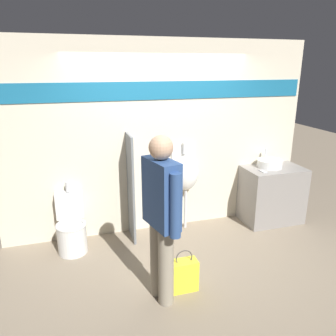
{
  "coord_description": "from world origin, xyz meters",
  "views": [
    {
      "loc": [
        -1.18,
        -3.78,
        2.34
      ],
      "look_at": [
        0.0,
        0.17,
        1.05
      ],
      "focal_mm": 35.0,
      "sensor_mm": 36.0,
      "label": 1
    }
  ],
  "objects_px": {
    "sink_basin": "(270,163)",
    "person_in_vest": "(161,214)",
    "cell_phone": "(263,171)",
    "urinal_near_counter": "(186,173)",
    "toilet": "(71,228)",
    "shopping_bag": "(184,275)"
  },
  "relations": [
    {
      "from": "urinal_near_counter",
      "to": "person_in_vest",
      "type": "distance_m",
      "value": 1.62
    },
    {
      "from": "cell_phone",
      "to": "shopping_bag",
      "type": "xyz_separation_m",
      "value": [
        -1.59,
        -1.09,
        -0.69
      ]
    },
    {
      "from": "shopping_bag",
      "to": "person_in_vest",
      "type": "bearing_deg",
      "value": -167.71
    },
    {
      "from": "sink_basin",
      "to": "cell_phone",
      "type": "relative_size",
      "value": 2.68
    },
    {
      "from": "sink_basin",
      "to": "toilet",
      "type": "relative_size",
      "value": 0.42
    },
    {
      "from": "sink_basin",
      "to": "shopping_bag",
      "type": "distance_m",
      "value": 2.33
    },
    {
      "from": "cell_phone",
      "to": "person_in_vest",
      "type": "relative_size",
      "value": 0.08
    },
    {
      "from": "urinal_near_counter",
      "to": "toilet",
      "type": "distance_m",
      "value": 1.74
    },
    {
      "from": "sink_basin",
      "to": "toilet",
      "type": "distance_m",
      "value": 3.02
    },
    {
      "from": "cell_phone",
      "to": "urinal_near_counter",
      "type": "height_order",
      "value": "urinal_near_counter"
    },
    {
      "from": "person_in_vest",
      "to": "urinal_near_counter",
      "type": "bearing_deg",
      "value": -42.61
    },
    {
      "from": "person_in_vest",
      "to": "sink_basin",
      "type": "bearing_deg",
      "value": -72.04
    },
    {
      "from": "cell_phone",
      "to": "shopping_bag",
      "type": "distance_m",
      "value": 2.05
    },
    {
      "from": "shopping_bag",
      "to": "cell_phone",
      "type": "bearing_deg",
      "value": 34.42
    },
    {
      "from": "urinal_near_counter",
      "to": "person_in_vest",
      "type": "xyz_separation_m",
      "value": [
        -0.76,
        -1.42,
        0.1
      ]
    },
    {
      "from": "toilet",
      "to": "person_in_vest",
      "type": "height_order",
      "value": "person_in_vest"
    },
    {
      "from": "sink_basin",
      "to": "person_in_vest",
      "type": "xyz_separation_m",
      "value": [
        -2.08,
        -1.32,
        0.04
      ]
    },
    {
      "from": "sink_basin",
      "to": "person_in_vest",
      "type": "distance_m",
      "value": 2.46
    },
    {
      "from": "toilet",
      "to": "person_in_vest",
      "type": "relative_size",
      "value": 0.51
    },
    {
      "from": "urinal_near_counter",
      "to": "sink_basin",
      "type": "bearing_deg",
      "value": -4.4
    },
    {
      "from": "cell_phone",
      "to": "person_in_vest",
      "type": "height_order",
      "value": "person_in_vest"
    },
    {
      "from": "urinal_near_counter",
      "to": "shopping_bag",
      "type": "xyz_separation_m",
      "value": [
        -0.5,
        -1.37,
        -0.68
      ]
    }
  ]
}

